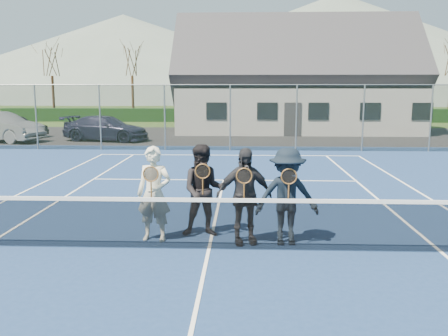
# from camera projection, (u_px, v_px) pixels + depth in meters

# --- Properties ---
(ground) EXTENTS (220.00, 220.00, 0.00)m
(ground) POSITION_uv_depth(u_px,v_px,m) (233.00, 136.00, 28.22)
(ground) COLOR #2D4619
(ground) RESTS_ON ground
(court_surface) EXTENTS (30.00, 30.00, 0.02)m
(court_surface) POSITION_uv_depth(u_px,v_px,m) (209.00, 250.00, 8.52)
(court_surface) COLOR navy
(court_surface) RESTS_ON ground
(tarmac_carpark) EXTENTS (40.00, 12.00, 0.01)m
(tarmac_carpark) POSITION_uv_depth(u_px,v_px,m) (167.00, 136.00, 28.38)
(tarmac_carpark) COLOR black
(tarmac_carpark) RESTS_ON ground
(hedge_row) EXTENTS (40.00, 1.20, 1.10)m
(hedge_row) POSITION_uv_depth(u_px,v_px,m) (236.00, 115.00, 39.94)
(hedge_row) COLOR black
(hedge_row) RESTS_ON ground
(hill_west) EXTENTS (110.00, 110.00, 18.00)m
(hill_west) POSITION_uv_depth(u_px,v_px,m) (125.00, 58.00, 101.57)
(hill_west) COLOR #516258
(hill_west) RESTS_ON ground
(hill_centre) EXTENTS (120.00, 120.00, 22.00)m
(hill_centre) POSITION_uv_depth(u_px,v_px,m) (336.00, 48.00, 99.41)
(hill_centre) COLOR #506056
(hill_centre) RESTS_ON ground
(car_a) EXTENTS (4.15, 2.34, 1.33)m
(car_a) POSITION_uv_depth(u_px,v_px,m) (15.00, 126.00, 27.68)
(car_a) COLOR black
(car_a) RESTS_ON ground
(car_b) EXTENTS (5.06, 2.95, 1.57)m
(car_b) POSITION_uv_depth(u_px,v_px,m) (0.00, 127.00, 25.24)
(car_b) COLOR gray
(car_b) RESTS_ON ground
(car_c) EXTENTS (4.97, 2.84, 1.36)m
(car_c) POSITION_uv_depth(u_px,v_px,m) (106.00, 128.00, 25.69)
(car_c) COLOR #191A33
(car_c) RESTS_ON ground
(court_markings) EXTENTS (11.03, 23.83, 0.01)m
(court_markings) POSITION_uv_depth(u_px,v_px,m) (209.00, 249.00, 8.52)
(court_markings) COLOR white
(court_markings) RESTS_ON court_surface
(tennis_net) EXTENTS (11.68, 0.08, 1.10)m
(tennis_net) POSITION_uv_depth(u_px,v_px,m) (209.00, 221.00, 8.43)
(tennis_net) COLOR slate
(tennis_net) RESTS_ON ground
(perimeter_fence) EXTENTS (30.07, 0.07, 3.02)m
(perimeter_fence) POSITION_uv_depth(u_px,v_px,m) (230.00, 118.00, 21.56)
(perimeter_fence) COLOR slate
(perimeter_fence) RESTS_ON ground
(clubhouse) EXTENTS (15.60, 8.20, 7.70)m
(clubhouse) POSITION_uv_depth(u_px,v_px,m) (295.00, 70.00, 31.32)
(clubhouse) COLOR silver
(clubhouse) RESTS_ON ground
(tree_a) EXTENTS (3.20, 3.20, 7.77)m
(tree_a) POSITION_uv_depth(u_px,v_px,m) (51.00, 53.00, 40.69)
(tree_a) COLOR #321D12
(tree_a) RESTS_ON ground
(tree_b) EXTENTS (3.20, 3.20, 7.77)m
(tree_b) POSITION_uv_depth(u_px,v_px,m) (131.00, 53.00, 40.41)
(tree_b) COLOR #382314
(tree_b) RESTS_ON ground
(tree_c) EXTENTS (3.20, 3.20, 7.77)m
(tree_c) POSITION_uv_depth(u_px,v_px,m) (260.00, 52.00, 39.96)
(tree_c) COLOR #352513
(tree_c) RESTS_ON ground
(tree_d) EXTENTS (3.20, 3.20, 7.77)m
(tree_d) POSITION_uv_depth(u_px,v_px,m) (380.00, 52.00, 39.56)
(tree_d) COLOR #3C2315
(tree_d) RESTS_ON ground
(player_a) EXTENTS (0.71, 0.54, 1.80)m
(player_a) POSITION_uv_depth(u_px,v_px,m) (154.00, 194.00, 8.89)
(player_a) COLOR silver
(player_a) RESTS_ON court_surface
(player_b) EXTENTS (0.91, 0.73, 1.80)m
(player_b) POSITION_uv_depth(u_px,v_px,m) (204.00, 191.00, 9.17)
(player_b) COLOR black
(player_b) RESTS_ON court_surface
(player_c) EXTENTS (1.13, 0.68, 1.80)m
(player_c) POSITION_uv_depth(u_px,v_px,m) (244.00, 196.00, 8.72)
(player_c) COLOR #232429
(player_c) RESTS_ON court_surface
(player_d) EXTENTS (1.20, 0.73, 1.80)m
(player_d) POSITION_uv_depth(u_px,v_px,m) (287.00, 197.00, 8.66)
(player_d) COLOR black
(player_d) RESTS_ON court_surface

